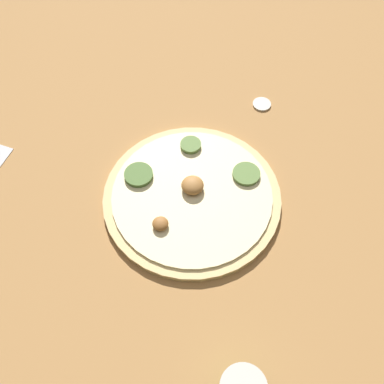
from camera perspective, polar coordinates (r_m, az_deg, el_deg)
ground_plane at (r=0.74m, az=0.00°, el=-0.86°), size 3.00×3.00×0.00m
pizza at (r=0.74m, az=-0.04°, el=-0.44°), size 0.29×0.29×0.03m
loose_cap at (r=0.88m, az=8.87°, el=11.04°), size 0.03×0.03×0.01m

